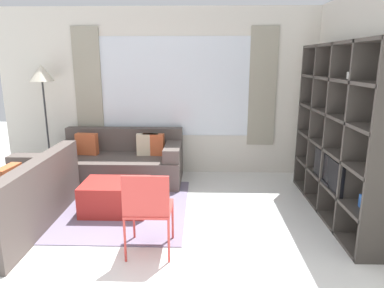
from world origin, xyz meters
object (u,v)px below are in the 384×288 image
couch_main (122,162)px  couch_side (14,202)px  folding_chair (148,206)px  shelving_unit (342,134)px  floor_lamp (42,79)px  ottoman (115,197)px

couch_main → couch_side: 1.81m
couch_main → folding_chair: size_ratio=2.21×
folding_chair → shelving_unit: bearing=-155.3°
folding_chair → floor_lamp: bearing=-49.5°
shelving_unit → couch_side: size_ratio=1.17×
ottoman → folding_chair: 1.17m
shelving_unit → couch_main: bearing=159.0°
floor_lamp → folding_chair: floor_lamp is taller
shelving_unit → couch_side: 3.92m
couch_main → ottoman: 1.19m
shelving_unit → ottoman: (-2.76, -0.04, -0.83)m
shelving_unit → floor_lamp: 4.42m
shelving_unit → folding_chair: size_ratio=2.61×
shelving_unit → ottoman: 2.89m
ottoman → folding_chair: folding_chair is taller
couch_side → couch_main: bearing=150.9°
floor_lamp → folding_chair: (1.99, -2.33, -1.07)m
couch_main → ottoman: bearing=-81.0°
couch_main → folding_chair: folding_chair is taller
shelving_unit → floor_lamp: shelving_unit is taller
couch_side → floor_lamp: bearing=-168.7°
shelving_unit → couch_side: shelving_unit is taller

